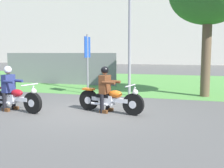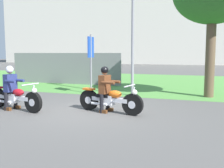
{
  "view_description": "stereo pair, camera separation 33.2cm",
  "coord_description": "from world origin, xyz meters",
  "px_view_note": "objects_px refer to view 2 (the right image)",
  "views": [
    {
      "loc": [
        3.13,
        -7.51,
        1.79
      ],
      "look_at": [
        0.71,
        0.34,
        0.85
      ],
      "focal_mm": 43.29,
      "sensor_mm": 36.0,
      "label": 1
    },
    {
      "loc": [
        3.45,
        -7.41,
        1.79
      ],
      "look_at": [
        0.71,
        0.34,
        0.85
      ],
      "focal_mm": 43.29,
      "sensor_mm": 36.0,
      "label": 2
    }
  ],
  "objects_px": {
    "motorcycle_lead": "(110,100)",
    "rider_follow": "(11,84)",
    "streetlight_pole": "(136,3)",
    "motorcycle_follow": "(15,98)",
    "rider_lead": "(105,85)",
    "sign_banner": "(91,55)"
  },
  "relations": [
    {
      "from": "motorcycle_lead",
      "to": "rider_follow",
      "type": "xyz_separation_m",
      "value": [
        -3.13,
        -0.61,
        0.42
      ]
    },
    {
      "from": "motorcycle_lead",
      "to": "streetlight_pole",
      "type": "relative_size",
      "value": 0.35
    },
    {
      "from": "motorcycle_lead",
      "to": "streetlight_pole",
      "type": "distance_m",
      "value": 4.82
    },
    {
      "from": "motorcycle_lead",
      "to": "streetlight_pole",
      "type": "height_order",
      "value": "streetlight_pole"
    },
    {
      "from": "rider_follow",
      "to": "streetlight_pole",
      "type": "relative_size",
      "value": 0.23
    },
    {
      "from": "motorcycle_follow",
      "to": "streetlight_pole",
      "type": "height_order",
      "value": "streetlight_pole"
    },
    {
      "from": "rider_lead",
      "to": "streetlight_pole",
      "type": "xyz_separation_m",
      "value": [
        0.05,
        3.36,
        2.99
      ]
    },
    {
      "from": "rider_lead",
      "to": "streetlight_pole",
      "type": "bearing_deg",
      "value": 100.17
    },
    {
      "from": "streetlight_pole",
      "to": "motorcycle_lead",
      "type": "bearing_deg",
      "value": -88.12
    },
    {
      "from": "motorcycle_follow",
      "to": "sign_banner",
      "type": "height_order",
      "value": "sign_banner"
    },
    {
      "from": "motorcycle_lead",
      "to": "sign_banner",
      "type": "height_order",
      "value": "sign_banner"
    },
    {
      "from": "motorcycle_lead",
      "to": "sign_banner",
      "type": "xyz_separation_m",
      "value": [
        -2.09,
        3.32,
        1.33
      ]
    },
    {
      "from": "motorcycle_lead",
      "to": "rider_lead",
      "type": "relative_size",
      "value": 1.54
    },
    {
      "from": "streetlight_pole",
      "to": "motorcycle_follow",
      "type": "bearing_deg",
      "value": -125.27
    },
    {
      "from": "motorcycle_lead",
      "to": "rider_lead",
      "type": "xyz_separation_m",
      "value": [
        -0.16,
        0.03,
        0.43
      ]
    },
    {
      "from": "streetlight_pole",
      "to": "sign_banner",
      "type": "bearing_deg",
      "value": -177.83
    },
    {
      "from": "rider_follow",
      "to": "streetlight_pole",
      "type": "bearing_deg",
      "value": 64.03
    },
    {
      "from": "streetlight_pole",
      "to": "sign_banner",
      "type": "distance_m",
      "value": 2.87
    },
    {
      "from": "sign_banner",
      "to": "streetlight_pole",
      "type": "bearing_deg",
      "value": 2.17
    },
    {
      "from": "motorcycle_lead",
      "to": "streetlight_pole",
      "type": "bearing_deg",
      "value": 102.96
    },
    {
      "from": "rider_follow",
      "to": "streetlight_pole",
      "type": "height_order",
      "value": "streetlight_pole"
    },
    {
      "from": "motorcycle_lead",
      "to": "rider_follow",
      "type": "relative_size",
      "value": 1.54
    }
  ]
}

